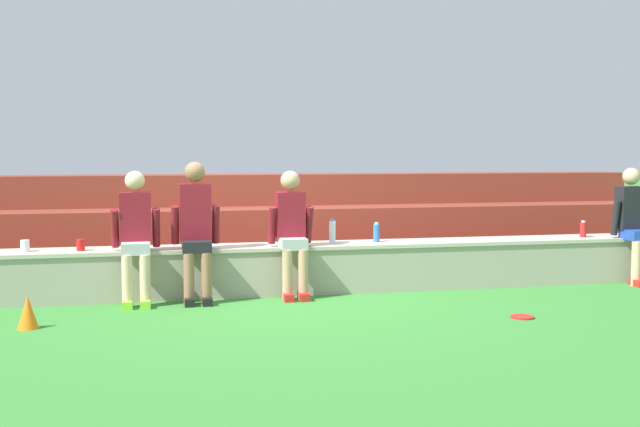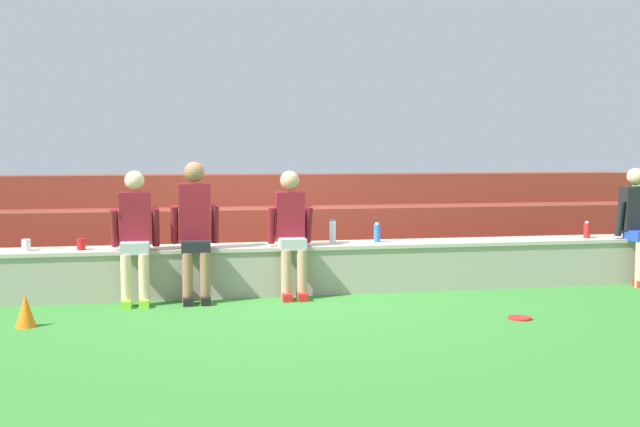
{
  "view_description": "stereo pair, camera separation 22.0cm",
  "coord_description": "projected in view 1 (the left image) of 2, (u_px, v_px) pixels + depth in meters",
  "views": [
    {
      "loc": [
        -1.39,
        -8.24,
        1.59
      ],
      "look_at": [
        0.5,
        0.27,
        0.89
      ],
      "focal_mm": 43.32,
      "sensor_mm": 36.0,
      "label": 1
    },
    {
      "loc": [
        -1.17,
        -8.28,
        1.59
      ],
      "look_at": [
        0.5,
        0.27,
        0.89
      ],
      "focal_mm": 43.32,
      "sensor_mm": 36.0,
      "label": 2
    }
  ],
  "objects": [
    {
      "name": "ground_plane",
      "position": [
        281.0,
        297.0,
        8.44
      ],
      "size": [
        80.0,
        80.0,
        0.0
      ],
      "primitive_type": "plane",
      "color": "#388433"
    },
    {
      "name": "stone_seating_wall",
      "position": [
        277.0,
        267.0,
        8.69
      ],
      "size": [
        9.66,
        0.59,
        0.54
      ],
      "color": "#A8A08E",
      "rests_on": "ground"
    },
    {
      "name": "brick_bleachers",
      "position": [
        256.0,
        233.0,
        10.39
      ],
      "size": [
        11.29,
        2.17,
        1.27
      ],
      "color": "maroon",
      "rests_on": "ground"
    },
    {
      "name": "person_far_left",
      "position": [
        136.0,
        233.0,
        8.02
      ],
      "size": [
        0.5,
        0.54,
        1.39
      ],
      "color": "beige",
      "rests_on": "ground"
    },
    {
      "name": "person_left_of_center",
      "position": [
        196.0,
        227.0,
        8.17
      ],
      "size": [
        0.51,
        0.54,
        1.48
      ],
      "color": "#996B4C",
      "rests_on": "ground"
    },
    {
      "name": "person_center",
      "position": [
        292.0,
        229.0,
        8.42
      ],
      "size": [
        0.49,
        0.54,
        1.38
      ],
      "color": "tan",
      "rests_on": "ground"
    },
    {
      "name": "person_right_of_center",
      "position": [
        634.0,
        222.0,
        9.3
      ],
      "size": [
        0.49,
        0.53,
        1.39
      ],
      "color": "#DBAD89",
      "rests_on": "ground"
    },
    {
      "name": "water_bottle_center_gap",
      "position": [
        583.0,
        229.0,
        9.45
      ],
      "size": [
        0.08,
        0.08,
        0.2
      ],
      "color": "red",
      "rests_on": "stone_seating_wall"
    },
    {
      "name": "water_bottle_near_left",
      "position": [
        376.0,
        233.0,
        8.95
      ],
      "size": [
        0.08,
        0.08,
        0.23
      ],
      "color": "blue",
      "rests_on": "stone_seating_wall"
    },
    {
      "name": "water_bottle_near_right",
      "position": [
        332.0,
        232.0,
        8.84
      ],
      "size": [
        0.07,
        0.07,
        0.27
      ],
      "color": "silver",
      "rests_on": "stone_seating_wall"
    },
    {
      "name": "plastic_cup_left_end",
      "position": [
        25.0,
        246.0,
        8.07
      ],
      "size": [
        0.09,
        0.09,
        0.12
      ],
      "primitive_type": "cylinder",
      "color": "white",
      "rests_on": "stone_seating_wall"
    },
    {
      "name": "plastic_cup_right_end",
      "position": [
        81.0,
        245.0,
        8.15
      ],
      "size": [
        0.09,
        0.09,
        0.12
      ],
      "primitive_type": "cylinder",
      "color": "red",
      "rests_on": "stone_seating_wall"
    },
    {
      "name": "frisbee",
      "position": [
        522.0,
        317.0,
        7.38
      ],
      "size": [
        0.22,
        0.22,
        0.02
      ],
      "primitive_type": "cylinder",
      "color": "red",
      "rests_on": "ground"
    },
    {
      "name": "sports_cone",
      "position": [
        28.0,
        312.0,
        6.92
      ],
      "size": [
        0.19,
        0.19,
        0.3
      ],
      "primitive_type": "cone",
      "color": "orange",
      "rests_on": "ground"
    }
  ]
}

